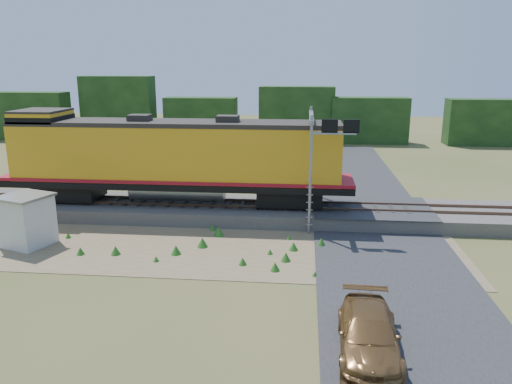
# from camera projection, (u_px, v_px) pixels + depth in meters

# --- Properties ---
(ground) EXTENTS (140.00, 140.00, 0.00)m
(ground) POSITION_uv_depth(u_px,v_px,m) (245.00, 253.00, 25.17)
(ground) COLOR #475123
(ground) RESTS_ON ground
(ballast) EXTENTS (70.00, 5.00, 0.80)m
(ballast) POSITION_uv_depth(u_px,v_px,m) (257.00, 211.00, 30.85)
(ballast) COLOR slate
(ballast) RESTS_ON ground
(rails) EXTENTS (70.00, 1.54, 0.16)m
(rails) POSITION_uv_depth(u_px,v_px,m) (257.00, 204.00, 30.73)
(rails) COLOR brown
(rails) RESTS_ON ballast
(dirt_shoulder) EXTENTS (26.00, 8.00, 0.03)m
(dirt_shoulder) POSITION_uv_depth(u_px,v_px,m) (208.00, 247.00, 25.84)
(dirt_shoulder) COLOR #8C7754
(dirt_shoulder) RESTS_ON ground
(road) EXTENTS (7.00, 66.00, 0.86)m
(road) POSITION_uv_depth(u_px,v_px,m) (384.00, 251.00, 25.20)
(road) COLOR #38383A
(road) RESTS_ON ground
(tree_line_north) EXTENTS (130.00, 3.00, 6.50)m
(tree_line_north) POSITION_uv_depth(u_px,v_px,m) (282.00, 116.00, 61.03)
(tree_line_north) COLOR #163413
(tree_line_north) RESTS_ON ground
(weed_clumps) EXTENTS (15.00, 6.20, 0.56)m
(weed_clumps) POSITION_uv_depth(u_px,v_px,m) (178.00, 249.00, 25.60)
(weed_clumps) COLOR #2D6B1E
(weed_clumps) RESTS_ON ground
(locomotive) EXTENTS (21.54, 3.28, 5.56)m
(locomotive) POSITION_uv_depth(u_px,v_px,m) (171.00, 157.00, 30.54)
(locomotive) COLOR black
(locomotive) RESTS_ON rails
(shed) EXTENTS (2.89, 2.89, 2.71)m
(shed) POSITION_uv_depth(u_px,v_px,m) (27.00, 220.00, 25.88)
(shed) COLOR silver
(shed) RESTS_ON ground
(signal_gantry) EXTENTS (2.63, 6.20, 6.62)m
(signal_gantry) POSITION_uv_depth(u_px,v_px,m) (317.00, 140.00, 28.75)
(signal_gantry) COLOR gray
(signal_gantry) RESTS_ON ground
(car) EXTENTS (2.17, 4.86, 1.39)m
(car) POSITION_uv_depth(u_px,v_px,m) (369.00, 334.00, 16.25)
(car) COLOR brown
(car) RESTS_ON ground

